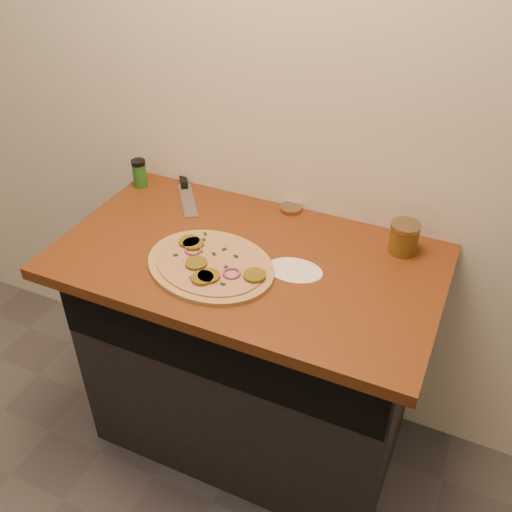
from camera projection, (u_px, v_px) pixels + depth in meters
The scene contains 8 objects.
cabinet at pixel (253, 354), 2.08m from camera, with size 1.10×0.60×0.86m, color black.
countertop at pixel (248, 260), 1.79m from camera, with size 1.20×0.70×0.04m, color #642F13.
pizza at pixel (210, 264), 1.72m from camera, with size 0.50×0.50×0.03m.
chefs_knife at pixel (185, 187), 2.11m from camera, with size 0.24×0.30×0.02m.
mason_jar_lid at pixel (291, 209), 1.99m from camera, with size 0.08×0.08×0.02m, color #937D55.
salsa_jar at pixel (404, 238), 1.77m from camera, with size 0.09×0.09×0.10m.
spice_shaker at pixel (140, 173), 2.10m from camera, with size 0.05×0.05×0.10m.
flour_spill at pixel (294, 270), 1.72m from camera, with size 0.17×0.17×0.00m, color white.
Camera 1 is at (0.62, 0.12, 1.95)m, focal length 40.00 mm.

